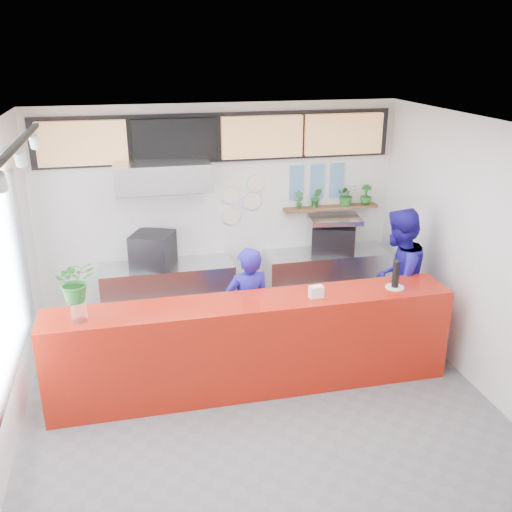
{
  "coord_description": "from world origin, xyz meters",
  "views": [
    {
      "loc": [
        -1.23,
        -5.1,
        3.73
      ],
      "look_at": [
        0.1,
        0.7,
        1.5
      ],
      "focal_mm": 40.0,
      "sensor_mm": 36.0,
      "label": 1
    }
  ],
  "objects_px": {
    "service_counter": "(253,345)",
    "staff_right": "(396,280)",
    "panini_oven": "(153,250)",
    "pepper_mill": "(396,274)",
    "espresso_machine": "(334,239)",
    "staff_center": "(248,309)"
  },
  "relations": [
    {
      "from": "panini_oven",
      "to": "pepper_mill",
      "type": "distance_m",
      "value": 3.2
    },
    {
      "from": "staff_center",
      "to": "espresso_machine",
      "type": "bearing_deg",
      "value": -145.93
    },
    {
      "from": "staff_center",
      "to": "staff_right",
      "type": "height_order",
      "value": "staff_right"
    },
    {
      "from": "panini_oven",
      "to": "staff_right",
      "type": "xyz_separation_m",
      "value": [
        2.95,
        -1.24,
        -0.2
      ]
    },
    {
      "from": "espresso_machine",
      "to": "staff_center",
      "type": "height_order",
      "value": "staff_center"
    },
    {
      "from": "espresso_machine",
      "to": "staff_right",
      "type": "height_order",
      "value": "staff_right"
    },
    {
      "from": "panini_oven",
      "to": "espresso_machine",
      "type": "xyz_separation_m",
      "value": [
        2.56,
        0.0,
        -0.04
      ]
    },
    {
      "from": "panini_oven",
      "to": "staff_center",
      "type": "distance_m",
      "value": 1.72
    },
    {
      "from": "service_counter",
      "to": "staff_right",
      "type": "distance_m",
      "value": 2.09
    },
    {
      "from": "espresso_machine",
      "to": "staff_right",
      "type": "relative_size",
      "value": 0.33
    },
    {
      "from": "service_counter",
      "to": "espresso_machine",
      "type": "distance_m",
      "value": 2.46
    },
    {
      "from": "espresso_machine",
      "to": "staff_right",
      "type": "distance_m",
      "value": 1.31
    },
    {
      "from": "service_counter",
      "to": "pepper_mill",
      "type": "distance_m",
      "value": 1.8
    },
    {
      "from": "staff_center",
      "to": "staff_right",
      "type": "relative_size",
      "value": 0.84
    },
    {
      "from": "staff_center",
      "to": "panini_oven",
      "type": "bearing_deg",
      "value": -59.88
    },
    {
      "from": "service_counter",
      "to": "staff_center",
      "type": "xyz_separation_m",
      "value": [
        0.04,
        0.46,
        0.23
      ]
    },
    {
      "from": "staff_center",
      "to": "staff_right",
      "type": "distance_m",
      "value": 1.95
    },
    {
      "from": "espresso_machine",
      "to": "staff_right",
      "type": "xyz_separation_m",
      "value": [
        0.39,
        -1.24,
        -0.17
      ]
    },
    {
      "from": "service_counter",
      "to": "staff_right",
      "type": "height_order",
      "value": "staff_right"
    },
    {
      "from": "service_counter",
      "to": "pepper_mill",
      "type": "bearing_deg",
      "value": -1.05
    },
    {
      "from": "panini_oven",
      "to": "pepper_mill",
      "type": "bearing_deg",
      "value": -11.35
    },
    {
      "from": "espresso_machine",
      "to": "staff_right",
      "type": "bearing_deg",
      "value": -49.78
    }
  ]
}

